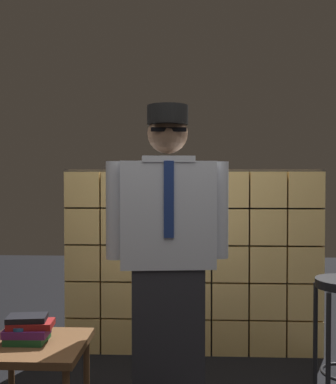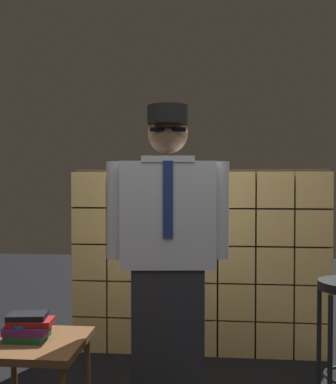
{
  "view_description": "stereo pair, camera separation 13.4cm",
  "coord_description": "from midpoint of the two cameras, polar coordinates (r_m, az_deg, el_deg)",
  "views": [
    {
      "loc": [
        -0.03,
        -2.24,
        1.37
      ],
      "look_at": [
        -0.15,
        0.42,
        1.3
      ],
      "focal_mm": 43.17,
      "sensor_mm": 36.0,
      "label": 1
    },
    {
      "loc": [
        0.1,
        -2.23,
        1.37
      ],
      "look_at": [
        -0.15,
        0.42,
        1.3
      ],
      "focal_mm": 43.17,
      "sensor_mm": 36.0,
      "label": 2
    }
  ],
  "objects": [
    {
      "name": "side_table",
      "position": [
        2.69,
        -17.46,
        -18.7
      ],
      "size": [
        0.52,
        0.52,
        0.51
      ],
      "color": "brown",
      "rests_on": "ground"
    },
    {
      "name": "glass_block_wall",
      "position": [
        3.67,
        2.03,
        -8.78
      ],
      "size": [
        2.06,
        0.1,
        1.48
      ],
      "color": "#F2C672",
      "rests_on": "ground"
    },
    {
      "name": "coffee_mug",
      "position": [
        2.65,
        -19.19,
        -16.41
      ],
      "size": [
        0.13,
        0.08,
        0.09
      ],
      "color": "navy",
      "rests_on": "side_table"
    },
    {
      "name": "standing_person",
      "position": [
        2.71,
        -1.48,
        -7.68
      ],
      "size": [
        0.72,
        0.33,
        1.8
      ],
      "rotation": [
        0.0,
        0.0,
        0.1
      ],
      "color": "#28282D",
      "rests_on": "ground"
    },
    {
      "name": "book_stack",
      "position": [
        2.67,
        -18.36,
        -15.84
      ],
      "size": [
        0.26,
        0.17,
        0.14
      ],
      "color": "#1E592D",
      "rests_on": "side_table"
    }
  ]
}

